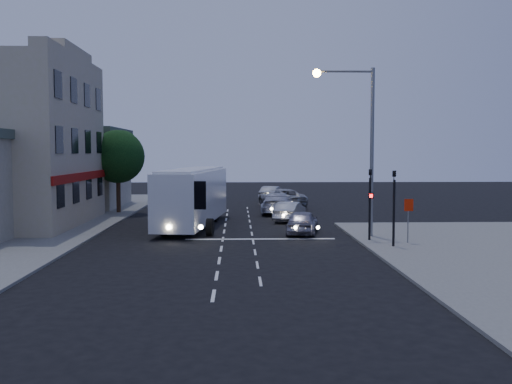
{
  "coord_description": "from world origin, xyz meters",
  "views": [
    {
      "loc": [
        0.79,
        -28.18,
        4.64
      ],
      "look_at": [
        1.93,
        6.69,
        2.2
      ],
      "focal_mm": 40.0,
      "sensor_mm": 36.0,
      "label": 1
    }
  ],
  "objects_px": {
    "car_sedan_a": "(290,211)",
    "street_tree": "(118,154)",
    "tour_bus": "(193,195)",
    "streetlight": "(360,132)",
    "car_sedan_b": "(277,203)",
    "car_sedan_c": "(282,198)",
    "car_extra": "(272,194)",
    "traffic_signal_main": "(370,195)",
    "regulatory_sign": "(408,213)",
    "traffic_signal_side": "(394,199)",
    "car_suv": "(302,222)"
  },
  "relations": [
    {
      "from": "traffic_signal_side",
      "to": "car_suv",
      "type": "bearing_deg",
      "value": 127.52
    },
    {
      "from": "car_extra",
      "to": "traffic_signal_main",
      "type": "bearing_deg",
      "value": 114.8
    },
    {
      "from": "car_sedan_c",
      "to": "regulatory_sign",
      "type": "distance_m",
      "value": 20.52
    },
    {
      "from": "car_suv",
      "to": "car_sedan_a",
      "type": "bearing_deg",
      "value": -77.1
    },
    {
      "from": "car_sedan_a",
      "to": "car_extra",
      "type": "distance_m",
      "value": 16.09
    },
    {
      "from": "car_extra",
      "to": "traffic_signal_side",
      "type": "relative_size",
      "value": 1.05
    },
    {
      "from": "traffic_signal_side",
      "to": "car_sedan_b",
      "type": "bearing_deg",
      "value": 105.86
    },
    {
      "from": "traffic_signal_main",
      "to": "traffic_signal_side",
      "type": "height_order",
      "value": "same"
    },
    {
      "from": "tour_bus",
      "to": "car_sedan_b",
      "type": "xyz_separation_m",
      "value": [
        5.77,
        7.32,
        -1.16
      ]
    },
    {
      "from": "car_sedan_a",
      "to": "streetlight",
      "type": "height_order",
      "value": "streetlight"
    },
    {
      "from": "tour_bus",
      "to": "car_extra",
      "type": "relative_size",
      "value": 2.81
    },
    {
      "from": "car_suv",
      "to": "traffic_signal_side",
      "type": "relative_size",
      "value": 0.98
    },
    {
      "from": "car_suv",
      "to": "traffic_signal_main",
      "type": "distance_m",
      "value": 4.69
    },
    {
      "from": "car_extra",
      "to": "regulatory_sign",
      "type": "distance_m",
      "value": 26.68
    },
    {
      "from": "car_sedan_a",
      "to": "car_extra",
      "type": "relative_size",
      "value": 0.94
    },
    {
      "from": "streetlight",
      "to": "car_sedan_c",
      "type": "bearing_deg",
      "value": 99.2
    },
    {
      "from": "car_sedan_c",
      "to": "car_extra",
      "type": "height_order",
      "value": "car_sedan_c"
    },
    {
      "from": "traffic_signal_side",
      "to": "streetlight",
      "type": "distance_m",
      "value": 4.84
    },
    {
      "from": "street_tree",
      "to": "traffic_signal_main",
      "type": "bearing_deg",
      "value": -42.03
    },
    {
      "from": "car_sedan_c",
      "to": "streetlight",
      "type": "height_order",
      "value": "streetlight"
    },
    {
      "from": "tour_bus",
      "to": "regulatory_sign",
      "type": "distance_m",
      "value": 13.59
    },
    {
      "from": "car_sedan_a",
      "to": "car_extra",
      "type": "xyz_separation_m",
      "value": [
        -0.27,
        16.09,
        0.04
      ]
    },
    {
      "from": "tour_bus",
      "to": "regulatory_sign",
      "type": "height_order",
      "value": "tour_bus"
    },
    {
      "from": "car_extra",
      "to": "street_tree",
      "type": "relative_size",
      "value": 0.69
    },
    {
      "from": "traffic_signal_side",
      "to": "car_sedan_c",
      "type": "bearing_deg",
      "value": 100.28
    },
    {
      "from": "tour_bus",
      "to": "streetlight",
      "type": "bearing_deg",
      "value": -21.87
    },
    {
      "from": "car_sedan_c",
      "to": "street_tree",
      "type": "xyz_separation_m",
      "value": [
        -12.72,
        -4.68,
        3.72
      ]
    },
    {
      "from": "tour_bus",
      "to": "streetlight",
      "type": "xyz_separation_m",
      "value": [
        9.31,
        -5.14,
        3.77
      ]
    },
    {
      "from": "car_sedan_c",
      "to": "regulatory_sign",
      "type": "relative_size",
      "value": 2.56
    },
    {
      "from": "car_sedan_c",
      "to": "streetlight",
      "type": "relative_size",
      "value": 0.63
    },
    {
      "from": "traffic_signal_side",
      "to": "traffic_signal_main",
      "type": "bearing_deg",
      "value": 109.49
    },
    {
      "from": "tour_bus",
      "to": "street_tree",
      "type": "bearing_deg",
      "value": 136.08
    },
    {
      "from": "streetlight",
      "to": "street_tree",
      "type": "xyz_separation_m",
      "value": [
        -15.55,
        12.82,
        -1.23
      ]
    },
    {
      "from": "car_sedan_a",
      "to": "street_tree",
      "type": "relative_size",
      "value": 0.65
    },
    {
      "from": "traffic_signal_main",
      "to": "street_tree",
      "type": "xyz_separation_m",
      "value": [
        -15.81,
        14.25,
        2.08
      ]
    },
    {
      "from": "car_sedan_b",
      "to": "traffic_signal_side",
      "type": "bearing_deg",
      "value": 112.89
    },
    {
      "from": "tour_bus",
      "to": "traffic_signal_main",
      "type": "xyz_separation_m",
      "value": [
        9.57,
        -6.56,
        0.46
      ]
    },
    {
      "from": "streetlight",
      "to": "car_sedan_a",
      "type": "bearing_deg",
      "value": 111.75
    },
    {
      "from": "car_extra",
      "to": "streetlight",
      "type": "height_order",
      "value": "streetlight"
    },
    {
      "from": "car_sedan_a",
      "to": "regulatory_sign",
      "type": "relative_size",
      "value": 1.83
    },
    {
      "from": "car_sedan_b",
      "to": "traffic_signal_main",
      "type": "bearing_deg",
      "value": 112.36
    },
    {
      "from": "car_suv",
      "to": "car_sedan_a",
      "type": "relative_size",
      "value": 0.99
    },
    {
      "from": "car_extra",
      "to": "regulatory_sign",
      "type": "bearing_deg",
      "value": 118.11
    },
    {
      "from": "car_sedan_a",
      "to": "streetlight",
      "type": "bearing_deg",
      "value": 130.05
    },
    {
      "from": "car_sedan_b",
      "to": "streetlight",
      "type": "relative_size",
      "value": 0.61
    },
    {
      "from": "car_suv",
      "to": "car_sedan_b",
      "type": "distance_m",
      "value": 10.88
    },
    {
      "from": "car_sedan_b",
      "to": "traffic_signal_main",
      "type": "height_order",
      "value": "traffic_signal_main"
    },
    {
      "from": "streetlight",
      "to": "street_tree",
      "type": "bearing_deg",
      "value": 140.49
    },
    {
      "from": "car_suv",
      "to": "regulatory_sign",
      "type": "height_order",
      "value": "regulatory_sign"
    },
    {
      "from": "traffic_signal_side",
      "to": "regulatory_sign",
      "type": "xyz_separation_m",
      "value": [
        1.0,
        0.96,
        -0.82
      ]
    }
  ]
}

